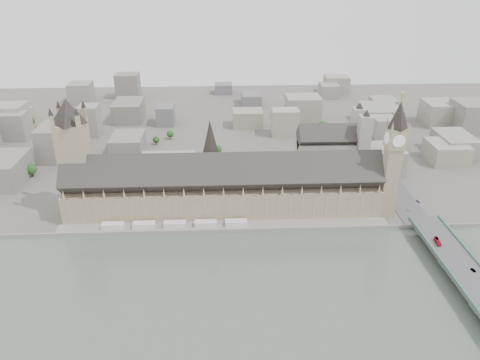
{
  "coord_description": "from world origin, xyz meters",
  "views": [
    {
      "loc": [
        -1.45,
        -335.49,
        201.74
      ],
      "look_at": [
        14.73,
        30.62,
        24.49
      ],
      "focal_mm": 35.0,
      "sensor_mm": 36.0,
      "label": 1
    }
  ],
  "objects_px": {
    "elizabeth_tower": "(394,152)",
    "red_bus_north": "(437,241)",
    "victoria_tower": "(74,152)",
    "westminster_abbey": "(333,150)",
    "palace_of_westminster": "(223,188)",
    "car_approach": "(418,202)",
    "car_silver": "(473,270)",
    "westminster_bridge": "(466,278)"
  },
  "relations": [
    {
      "from": "palace_of_westminster",
      "to": "car_approach",
      "type": "bearing_deg",
      "value": -3.52
    },
    {
      "from": "palace_of_westminster",
      "to": "elizabeth_tower",
      "type": "xyz_separation_m",
      "value": [
        138.0,
        -11.7,
        35.38
      ]
    },
    {
      "from": "westminster_abbey",
      "to": "car_approach",
      "type": "height_order",
      "value": "westminster_abbey"
    },
    {
      "from": "westminster_abbey",
      "to": "car_approach",
      "type": "bearing_deg",
      "value": -56.92
    },
    {
      "from": "palace_of_westminster",
      "to": "westminster_bridge",
      "type": "distance_m",
      "value": 195.05
    },
    {
      "from": "palace_of_westminster",
      "to": "westminster_abbey",
      "type": "distance_m",
      "value": 134.09
    },
    {
      "from": "westminster_abbey",
      "to": "car_approach",
      "type": "xyz_separation_m",
      "value": [
        55.72,
        -85.55,
        -14.16
      ]
    },
    {
      "from": "car_silver",
      "to": "car_approach",
      "type": "distance_m",
      "value": 96.34
    },
    {
      "from": "victoria_tower",
      "to": "car_silver",
      "type": "bearing_deg",
      "value": -21.39
    },
    {
      "from": "elizabeth_tower",
      "to": "car_silver",
      "type": "relative_size",
      "value": 27.56
    },
    {
      "from": "elizabeth_tower",
      "to": "red_bus_north",
      "type": "distance_m",
      "value": 78.81
    },
    {
      "from": "westminster_bridge",
      "to": "red_bus_north",
      "type": "xyz_separation_m",
      "value": [
        -5.65,
        34.48,
        6.58
      ]
    },
    {
      "from": "victoria_tower",
      "to": "westminster_abbey",
      "type": "relative_size",
      "value": 1.47
    },
    {
      "from": "victoria_tower",
      "to": "car_approach",
      "type": "height_order",
      "value": "victoria_tower"
    },
    {
      "from": "elizabeth_tower",
      "to": "victoria_tower",
      "type": "bearing_deg",
      "value": 176.04
    },
    {
      "from": "red_bus_north",
      "to": "car_approach",
      "type": "xyz_separation_m",
      "value": [
        10.29,
        62.48,
        -0.78
      ]
    },
    {
      "from": "westminster_bridge",
      "to": "westminster_abbey",
      "type": "height_order",
      "value": "westminster_abbey"
    },
    {
      "from": "elizabeth_tower",
      "to": "westminster_bridge",
      "type": "bearing_deg",
      "value": -75.89
    },
    {
      "from": "westminster_bridge",
      "to": "red_bus_north",
      "type": "bearing_deg",
      "value": 99.3
    },
    {
      "from": "westminster_abbey",
      "to": "victoria_tower",
      "type": "bearing_deg",
      "value": -163.5
    },
    {
      "from": "victoria_tower",
      "to": "car_approach",
      "type": "distance_m",
      "value": 292.49
    },
    {
      "from": "westminster_bridge",
      "to": "red_bus_north",
      "type": "relative_size",
      "value": 31.11
    },
    {
      "from": "westminster_abbey",
      "to": "car_silver",
      "type": "relative_size",
      "value": 17.44
    },
    {
      "from": "westminster_abbey",
      "to": "red_bus_north",
      "type": "height_order",
      "value": "westminster_abbey"
    },
    {
      "from": "palace_of_westminster",
      "to": "red_bus_north",
      "type": "height_order",
      "value": "palace_of_westminster"
    },
    {
      "from": "palace_of_westminster",
      "to": "red_bus_north",
      "type": "bearing_deg",
      "value": -24.94
    },
    {
      "from": "palace_of_westminster",
      "to": "westminster_bridge",
      "type": "bearing_deg",
      "value": -33.49
    },
    {
      "from": "victoria_tower",
      "to": "westminster_abbey",
      "type": "bearing_deg",
      "value": 16.5
    },
    {
      "from": "palace_of_westminster",
      "to": "red_bus_north",
      "type": "xyz_separation_m",
      "value": [
        156.35,
        -72.72,
        -11.0
      ]
    },
    {
      "from": "elizabeth_tower",
      "to": "car_approach",
      "type": "distance_m",
      "value": 55.2
    },
    {
      "from": "car_silver",
      "to": "westminster_bridge",
      "type": "bearing_deg",
      "value": 170.75
    },
    {
      "from": "palace_of_westminster",
      "to": "westminster_bridge",
      "type": "relative_size",
      "value": 0.82
    },
    {
      "from": "westminster_abbey",
      "to": "car_silver",
      "type": "height_order",
      "value": "westminster_abbey"
    },
    {
      "from": "elizabeth_tower",
      "to": "victoria_tower",
      "type": "distance_m",
      "value": 260.64
    },
    {
      "from": "car_silver",
      "to": "palace_of_westminster",
      "type": "bearing_deg",
      "value": 129.78
    },
    {
      "from": "westminster_bridge",
      "to": "car_approach",
      "type": "distance_m",
      "value": 97.24
    },
    {
      "from": "car_approach",
      "to": "westminster_abbey",
      "type": "bearing_deg",
      "value": 110.6
    },
    {
      "from": "palace_of_westminster",
      "to": "red_bus_north",
      "type": "distance_m",
      "value": 172.79
    },
    {
      "from": "westminster_bridge",
      "to": "palace_of_westminster",
      "type": "bearing_deg",
      "value": 146.51
    },
    {
      "from": "westminster_abbey",
      "to": "car_approach",
      "type": "relative_size",
      "value": 14.68
    },
    {
      "from": "car_silver",
      "to": "car_approach",
      "type": "xyz_separation_m",
      "value": [
        0.41,
        96.34,
        0.03
      ]
    },
    {
      "from": "palace_of_westminster",
      "to": "car_silver",
      "type": "height_order",
      "value": "palace_of_westminster"
    }
  ]
}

